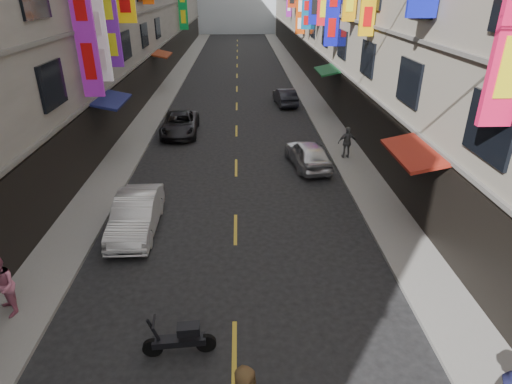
{
  "coord_description": "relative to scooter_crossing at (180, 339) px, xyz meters",
  "views": [
    {
      "loc": [
        0.24,
        4.17,
        8.26
      ],
      "look_at": [
        0.54,
        12.11,
        4.4
      ],
      "focal_mm": 30.0,
      "sensor_mm": 36.0,
      "label": 1
    }
  ],
  "objects": [
    {
      "name": "car_left_mid",
      "position": [
        -2.32,
        5.97,
        0.25
      ],
      "size": [
        1.53,
        4.2,
        1.38
      ],
      "primitive_type": "imported",
      "rotation": [
        0.0,
        0.0,
        0.02
      ],
      "color": "silver",
      "rests_on": "ground"
    },
    {
      "name": "car_left_far",
      "position": [
        -2.11,
        17.45,
        0.19
      ],
      "size": [
        2.21,
        4.61,
        1.27
      ],
      "primitive_type": "imported",
      "rotation": [
        0.0,
        0.0,
        0.02
      ],
      "color": "black",
      "rests_on": "ground"
    },
    {
      "name": "car_right_mid",
      "position": [
        4.89,
        11.97,
        0.23
      ],
      "size": [
        2.18,
        4.15,
        1.35
      ],
      "primitive_type": "imported",
      "rotation": [
        0.0,
        0.0,
        3.3
      ],
      "color": "silver",
      "rests_on": "ground"
    },
    {
      "name": "scooter_crossing",
      "position": [
        0.0,
        0.0,
        0.0
      ],
      "size": [
        1.8,
        0.5,
        1.14
      ],
      "rotation": [
        0.0,
        0.0,
        1.65
      ],
      "color": "black",
      "rests_on": "ground"
    },
    {
      "name": "pedestrian_lfar",
      "position": [
        -4.89,
        1.48,
        0.59
      ],
      "size": [
        1.02,
        1.07,
        1.82
      ],
      "primitive_type": "imported",
      "rotation": [
        0.0,
        0.0,
        -0.9
      ],
      "color": "#CE6D8C",
      "rests_on": "sidewalk_left"
    },
    {
      "name": "sidewalk_left",
      "position": [
        -4.69,
        29.94,
        -0.38
      ],
      "size": [
        2.0,
        90.0,
        0.12
      ],
      "primitive_type": "cube",
      "color": "slate",
      "rests_on": "ground"
    },
    {
      "name": "scooter_far_right",
      "position": [
        5.33,
        12.66,
        0.0
      ],
      "size": [
        0.51,
        1.8,
        1.14
      ],
      "rotation": [
        0.0,
        0.0,
        3.23
      ],
      "color": "black",
      "rests_on": "ground"
    },
    {
      "name": "sidewalk_right",
      "position": [
        7.31,
        29.94,
        -0.38
      ],
      "size": [
        2.0,
        90.0,
        0.12
      ],
      "primitive_type": "cube",
      "color": "slate",
      "rests_on": "ground"
    },
    {
      "name": "lane_markings",
      "position": [
        1.31,
        26.94,
        -0.44
      ],
      "size": [
        0.12,
        80.2,
        0.01
      ],
      "color": "gold",
      "rests_on": "ground"
    },
    {
      "name": "street_awnings",
      "position": [
        0.05,
        13.94,
        2.56
      ],
      "size": [
        13.99,
        35.2,
        0.41
      ],
      "color": "#124426",
      "rests_on": "ground"
    },
    {
      "name": "car_right_far",
      "position": [
        4.99,
        24.27,
        0.18
      ],
      "size": [
        1.69,
        3.88,
        1.24
      ],
      "primitive_type": "imported",
      "rotation": [
        0.0,
        0.0,
        3.24
      ],
      "color": "#27282F",
      "rests_on": "ground"
    },
    {
      "name": "pedestrian_rfar",
      "position": [
        7.06,
        12.82,
        0.5
      ],
      "size": [
        1.0,
        0.61,
        1.65
      ],
      "primitive_type": "imported",
      "rotation": [
        0.0,
        0.0,
        3.21
      ],
      "color": "#5C5D5F",
      "rests_on": "sidewalk_right"
    }
  ]
}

